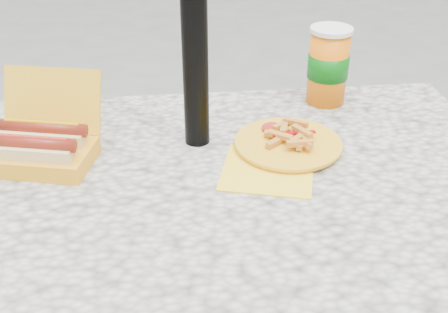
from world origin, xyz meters
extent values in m
cube|color=beige|center=(0.00, 0.00, 0.72)|extent=(1.20, 0.80, 0.05)
cylinder|color=black|center=(-0.50, 0.30, 0.35)|extent=(0.07, 0.07, 0.70)
cylinder|color=black|center=(0.50, 0.30, 0.35)|extent=(0.07, 0.07, 0.70)
cube|color=gold|center=(-0.30, 0.10, 0.77)|extent=(0.22, 0.17, 0.03)
cube|color=gold|center=(-0.28, 0.19, 0.84)|extent=(0.20, 0.10, 0.12)
cube|color=#E6C284|center=(-0.31, 0.07, 0.79)|extent=(0.17, 0.08, 0.04)
cylinder|color=maroon|center=(-0.31, 0.07, 0.81)|extent=(0.17, 0.07, 0.03)
cylinder|color=#AE2114|center=(-0.31, 0.07, 0.82)|extent=(0.15, 0.04, 0.01)
cube|color=#E6C284|center=(-0.30, 0.13, 0.79)|extent=(0.17, 0.08, 0.04)
cylinder|color=maroon|center=(-0.30, 0.13, 0.81)|extent=(0.17, 0.07, 0.03)
cylinder|color=#C38D00|center=(-0.30, 0.13, 0.82)|extent=(0.15, 0.04, 0.01)
cube|color=yellow|center=(0.12, 0.03, 0.75)|extent=(0.21, 0.21, 0.00)
cylinder|color=gold|center=(0.18, 0.11, 0.76)|extent=(0.21, 0.21, 0.01)
cylinder|color=gold|center=(0.18, 0.11, 0.76)|extent=(0.21, 0.21, 0.01)
cube|color=gold|center=(0.18, 0.14, 0.78)|extent=(0.03, 0.05, 0.01)
cube|color=gold|center=(0.21, 0.08, 0.78)|extent=(0.02, 0.05, 0.01)
cube|color=gold|center=(0.20, 0.13, 0.77)|extent=(0.05, 0.02, 0.01)
cube|color=gold|center=(0.18, 0.15, 0.78)|extent=(0.05, 0.04, 0.01)
cube|color=gold|center=(0.19, 0.07, 0.78)|extent=(0.05, 0.01, 0.01)
cube|color=gold|center=(0.20, 0.15, 0.79)|extent=(0.05, 0.04, 0.01)
cube|color=gold|center=(0.16, 0.11, 0.78)|extent=(0.05, 0.04, 0.01)
cube|color=gold|center=(0.20, 0.09, 0.77)|extent=(0.03, 0.05, 0.01)
cube|color=gold|center=(0.20, 0.10, 0.78)|extent=(0.05, 0.04, 0.01)
cube|color=gold|center=(0.20, 0.14, 0.78)|extent=(0.05, 0.04, 0.01)
cube|color=gold|center=(0.15, 0.10, 0.77)|extent=(0.05, 0.04, 0.01)
cube|color=gold|center=(0.16, 0.13, 0.77)|extent=(0.05, 0.03, 0.01)
cube|color=gold|center=(0.20, 0.11, 0.79)|extent=(0.04, 0.05, 0.01)
cube|color=gold|center=(0.18, 0.15, 0.78)|extent=(0.02, 0.05, 0.01)
ellipsoid|color=#AE2114|center=(0.16, 0.16, 0.77)|extent=(0.04, 0.04, 0.01)
cube|color=#B30011|center=(0.19, 0.12, 0.78)|extent=(0.09, 0.02, 0.00)
cylinder|color=orange|center=(0.31, 0.32, 0.83)|extent=(0.09, 0.09, 0.17)
cylinder|color=#05580B|center=(0.31, 0.32, 0.84)|extent=(0.09, 0.09, 0.05)
cylinder|color=white|center=(0.31, 0.32, 0.92)|extent=(0.09, 0.09, 0.01)
camera|label=1|loc=(-0.05, -0.85, 1.31)|focal=45.00mm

